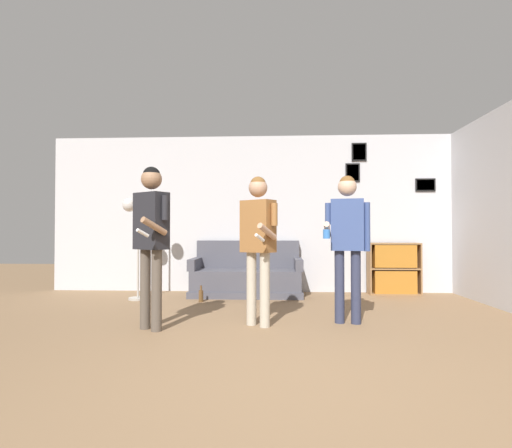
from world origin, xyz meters
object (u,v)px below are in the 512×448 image
couch (247,277)px  person_watcher_holding_cup (347,232)px  bottle_on_floor (201,295)px  person_player_foreground_left (151,229)px  floor_lamp (138,214)px  person_player_foreground_center (258,234)px  bookshelf (394,269)px

couch → person_watcher_holding_cup: person_watcher_holding_cup is taller
person_watcher_holding_cup → bottle_on_floor: person_watcher_holding_cup is taller
person_player_foreground_left → couch: bearing=70.4°
floor_lamp → person_watcher_holding_cup: (2.91, -1.45, -0.28)m
couch → person_player_foreground_left: (-0.84, -2.36, 0.77)m
person_player_foreground_center → bottle_on_floor: size_ratio=6.83×
bottle_on_floor → person_watcher_holding_cup: bearing=-34.1°
person_player_foreground_left → bottle_on_floor: person_player_foreground_left is taller
person_player_foreground_left → bottle_on_floor: 1.97m
person_watcher_holding_cup → couch: bearing=123.3°
couch → bookshelf: (2.42, 0.20, 0.13)m
person_player_foreground_center → person_watcher_holding_cup: size_ratio=0.98×
couch → floor_lamp: size_ratio=1.09×
floor_lamp → person_watcher_holding_cup: bearing=-26.4°
couch → person_player_foreground_left: bearing=-109.6°
person_player_foreground_left → person_player_foreground_center: 1.15m
bookshelf → person_player_foreground_left: bearing=-141.9°
person_watcher_holding_cup → floor_lamp: bearing=153.6°
couch → bookshelf: couch is taller
bookshelf → person_player_foreground_left: size_ratio=0.49×
person_player_foreground_center → bottle_on_floor: (-0.91, 1.46, -0.91)m
bookshelf → floor_lamp: floor_lamp is taller
floor_lamp → person_player_foreground_center: bearing=-40.3°
floor_lamp → person_player_foreground_left: size_ratio=0.96×
person_player_foreground_left → bottle_on_floor: bearing=82.8°
floor_lamp → person_player_foreground_center: 2.52m
couch → person_player_foreground_center: (0.28, -2.13, 0.71)m
person_player_foreground_center → bottle_on_floor: person_player_foreground_center is taller
couch → bottle_on_floor: 0.94m
floor_lamp → bottle_on_floor: floor_lamp is taller
bookshelf → bottle_on_floor: 3.19m
couch → bottle_on_floor: couch is taller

